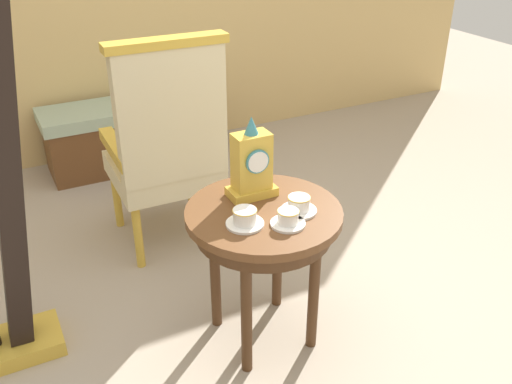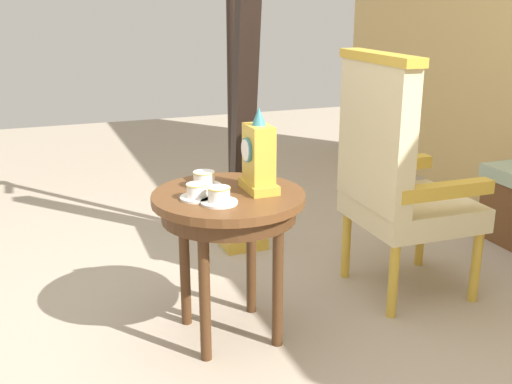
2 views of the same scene
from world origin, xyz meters
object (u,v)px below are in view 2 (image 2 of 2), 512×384
at_px(teacup_left, 204,180).
at_px(harp, 241,116).
at_px(teacup_center, 219,196).
at_px(mantel_clock, 258,158).
at_px(side_table, 229,213).
at_px(teacup_right, 197,192).
at_px(armchair, 396,174).

xyz_separation_m(teacup_left, harp, (-0.80, 0.44, 0.10)).
xyz_separation_m(teacup_center, harp, (-1.02, 0.45, 0.10)).
height_order(teacup_center, mantel_clock, mantel_clock).
bearing_deg(side_table, mantel_clock, 85.13).
height_order(side_table, teacup_center, teacup_center).
xyz_separation_m(teacup_center, mantel_clock, (-0.10, 0.20, 0.11)).
relative_size(side_table, harp, 0.34).
height_order(teacup_right, mantel_clock, mantel_clock).
height_order(teacup_left, armchair, armchair).
distance_m(mantel_clock, harp, 0.95).
bearing_deg(side_table, harp, 157.75).
bearing_deg(side_table, teacup_left, -149.48).
height_order(side_table, armchair, armchair).
bearing_deg(teacup_right, mantel_clock, 93.75).
bearing_deg(teacup_right, teacup_center, 37.21).
height_order(teacup_left, teacup_center, same).
bearing_deg(armchair, mantel_clock, -81.06).
height_order(side_table, mantel_clock, mantel_clock).
relative_size(teacup_left, armchair, 0.12).
bearing_deg(teacup_center, armchair, 103.17).
bearing_deg(teacup_center, mantel_clock, 117.22).
relative_size(side_table, teacup_center, 4.48).
bearing_deg(harp, teacup_right, -28.54).
height_order(teacup_right, harp, harp).
relative_size(teacup_center, harp, 0.08).
bearing_deg(teacup_left, armchair, 89.31).
height_order(side_table, teacup_right, teacup_right).
bearing_deg(side_table, teacup_center, -33.53).
distance_m(teacup_left, teacup_right, 0.16).
relative_size(side_table, teacup_right, 4.80).
height_order(teacup_right, armchair, armchair).
height_order(mantel_clock, harp, harp).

